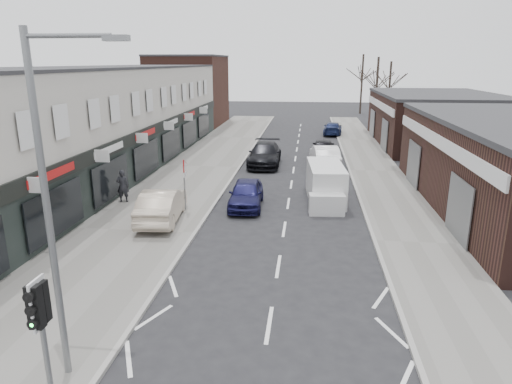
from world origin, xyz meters
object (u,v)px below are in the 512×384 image
(warning_sign, at_px, (185,170))
(sedan_on_pavement, at_px, (162,205))
(parked_car_right_c, at_px, (333,128))
(pedestrian, at_px, (123,186))
(parked_car_left_b, at_px, (265,154))
(parked_car_right_a, at_px, (325,156))
(parked_car_left_a, at_px, (246,194))
(street_lamp, at_px, (53,196))
(traffic_light, at_px, (40,315))
(white_van, at_px, (326,184))
(parked_car_right_b, at_px, (323,147))

(warning_sign, distance_m, sedan_on_pavement, 2.31)
(warning_sign, height_order, sedan_on_pavement, warning_sign)
(parked_car_right_c, bearing_deg, pedestrian, 69.24)
(parked_car_left_b, bearing_deg, parked_car_right_a, -3.58)
(parked_car_left_b, bearing_deg, parked_car_left_a, -90.87)
(street_lamp, height_order, warning_sign, street_lamp)
(traffic_light, relative_size, parked_car_left_a, 0.73)
(white_van, distance_m, parked_car_right_c, 24.26)
(sedan_on_pavement, distance_m, parked_car_right_c, 30.20)
(parked_car_left_a, bearing_deg, sedan_on_pavement, -143.68)
(sedan_on_pavement, bearing_deg, white_van, -155.97)
(warning_sign, relative_size, parked_car_left_a, 0.64)
(parked_car_left_a, bearing_deg, pedestrian, 179.78)
(parked_car_right_c, bearing_deg, parked_car_right_a, 89.90)
(white_van, height_order, pedestrian, white_van)
(parked_car_left_a, bearing_deg, street_lamp, -102.04)
(parked_car_left_b, xyz_separation_m, parked_car_right_a, (4.40, -0.21, -0.00))
(street_lamp, relative_size, parked_car_right_c, 1.77)
(white_van, relative_size, parked_car_right_b, 1.22)
(parked_car_right_a, bearing_deg, parked_car_left_b, -8.59)
(pedestrian, xyz_separation_m, parked_car_right_b, (11.06, 14.28, -0.27))
(warning_sign, bearing_deg, parked_car_left_b, 75.42)
(pedestrian, relative_size, parked_car_right_b, 0.41)
(white_van, height_order, sedan_on_pavement, white_van)
(street_lamp, bearing_deg, traffic_light, -84.12)
(warning_sign, relative_size, parked_car_left_b, 0.48)
(warning_sign, distance_m, parked_car_right_b, 16.92)
(parked_car_right_c, bearing_deg, street_lamp, 83.19)
(street_lamp, height_order, parked_car_right_a, street_lamp)
(warning_sign, relative_size, parked_car_right_c, 0.60)
(pedestrian, distance_m, parked_car_right_c, 28.84)
(traffic_light, height_order, white_van, traffic_light)
(street_lamp, xyz_separation_m, parked_car_right_b, (6.73, 27.97, -3.88))
(white_van, bearing_deg, traffic_light, -115.30)
(traffic_light, bearing_deg, parked_car_left_b, 85.05)
(parked_car_left_a, relative_size, parked_car_right_a, 0.85)
(traffic_light, distance_m, white_van, 17.98)
(warning_sign, bearing_deg, parked_car_right_a, 56.63)
(parked_car_right_c, bearing_deg, parked_car_left_a, 82.14)
(parked_car_left_a, height_order, parked_car_right_c, parked_car_left_a)
(warning_sign, height_order, white_van, warning_sign)
(parked_car_right_c, bearing_deg, white_van, 91.06)
(traffic_light, relative_size, parked_car_left_b, 0.55)
(sedan_on_pavement, height_order, parked_car_left_a, sedan_on_pavement)
(parked_car_right_b, bearing_deg, parked_car_left_a, 75.14)
(warning_sign, height_order, parked_car_left_b, warning_sign)
(street_lamp, distance_m, parked_car_right_c, 40.73)
(white_van, bearing_deg, parked_car_right_a, 84.27)
(sedan_on_pavement, relative_size, parked_car_left_a, 1.11)
(parked_car_right_c, bearing_deg, parked_car_right_b, 88.31)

